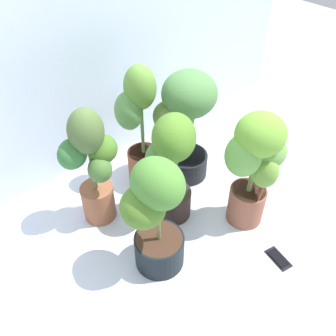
# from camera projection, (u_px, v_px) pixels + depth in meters

# --- Properties ---
(ground_plane) EXTENTS (8.00, 8.00, 0.00)m
(ground_plane) POSITION_uv_depth(u_px,v_px,m) (189.00, 227.00, 2.02)
(ground_plane) COLOR silver
(ground_plane) RESTS_ON ground
(mylar_back_wall) EXTENTS (3.20, 0.01, 2.00)m
(mylar_back_wall) POSITION_uv_depth(u_px,v_px,m) (86.00, 2.00, 1.86)
(mylar_back_wall) COLOR silver
(mylar_back_wall) RESTS_ON ground
(potted_plant_back_right) EXTENTS (0.40, 0.35, 0.72)m
(potted_plant_back_right) POSITION_uv_depth(u_px,v_px,m) (185.00, 118.00, 2.07)
(potted_plant_back_right) COLOR black
(potted_plant_back_right) RESTS_ON ground
(potted_plant_back_center) EXTENTS (0.25, 0.21, 0.77)m
(potted_plant_back_center) POSITION_uv_depth(u_px,v_px,m) (139.00, 126.00, 2.06)
(potted_plant_back_center) COLOR brown
(potted_plant_back_center) RESTS_ON ground
(potted_plant_back_left) EXTENTS (0.34, 0.27, 0.71)m
(potted_plant_back_left) POSITION_uv_depth(u_px,v_px,m) (92.00, 164.00, 1.83)
(potted_plant_back_left) COLOR #965638
(potted_plant_back_left) RESTS_ON ground
(potted_plant_front_left) EXTENTS (0.32, 0.28, 0.66)m
(potted_plant_front_left) POSITION_uv_depth(u_px,v_px,m) (155.00, 215.00, 1.62)
(potted_plant_front_left) COLOR black
(potted_plant_front_left) RESTS_ON ground
(potted_plant_center) EXTENTS (0.35, 0.33, 0.66)m
(potted_plant_center) POSITION_uv_depth(u_px,v_px,m) (171.00, 162.00, 1.84)
(potted_plant_center) COLOR #2D201C
(potted_plant_center) RESTS_ON ground
(potted_plant_front_right) EXTENTS (0.37, 0.33, 0.70)m
(potted_plant_front_right) POSITION_uv_depth(u_px,v_px,m) (255.00, 162.00, 1.80)
(potted_plant_front_right) COLOR #92523C
(potted_plant_front_right) RESTS_ON ground
(cell_phone) EXTENTS (0.09, 0.15, 0.01)m
(cell_phone) POSITION_uv_depth(u_px,v_px,m) (278.00, 258.00, 1.86)
(cell_phone) COLOR black
(cell_phone) RESTS_ON ground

